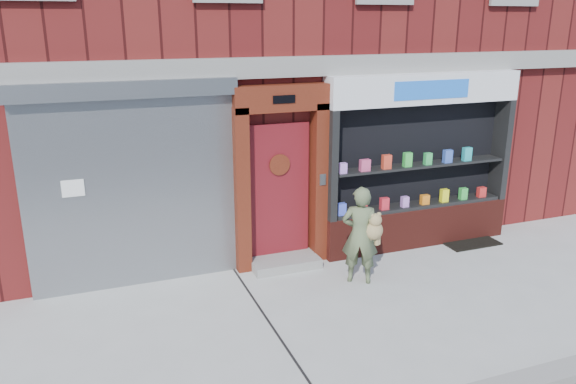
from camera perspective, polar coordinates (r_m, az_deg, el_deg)
ground at (r=8.06m, az=9.09°, el=-11.45°), size 80.00×80.00×0.00m
building at (r=12.63m, az=-4.13°, el=17.83°), size 12.00×8.16×8.00m
shutter_bay at (r=8.32m, az=-15.62°, el=1.80°), size 3.10×0.30×3.04m
red_door_bay at (r=8.79m, az=-0.71°, el=1.47°), size 1.52×0.58×2.90m
pharmacy_bay at (r=9.88m, az=13.14°, el=2.26°), size 3.50×0.41×3.00m
woman at (r=8.45m, az=7.47°, el=-4.29°), size 0.67×0.58×1.50m
doormat at (r=10.65m, az=17.80°, el=-4.76°), size 0.99×0.70×0.02m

